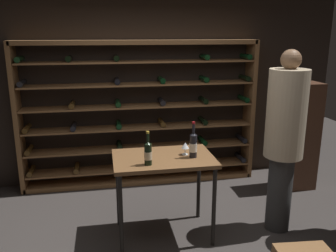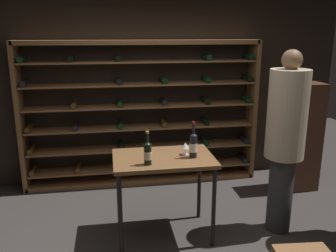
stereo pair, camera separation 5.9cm
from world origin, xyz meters
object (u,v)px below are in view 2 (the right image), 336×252
at_px(person_bystander_red_print, 285,135).
at_px(display_cabinet, 302,137).
at_px(wine_glass_stemmed_right, 185,146).
at_px(wine_bottle_amber_reserve, 148,153).
at_px(tasting_table, 163,166).
at_px(wine_bottle_black_capsule, 193,145).
at_px(wine_rack, 142,115).

bearing_deg(person_bystander_red_print, display_cabinet, -118.81).
relative_size(display_cabinet, wine_glass_stemmed_right, 11.12).
bearing_deg(person_bystander_red_print, wine_bottle_amber_reserve, 13.40).
height_order(tasting_table, person_bystander_red_print, person_bystander_red_print).
bearing_deg(tasting_table, wine_glass_stemmed_right, 6.35).
relative_size(tasting_table, wine_bottle_amber_reserve, 3.06).
xyz_separation_m(person_bystander_red_print, wine_glass_stemmed_right, (-1.05, 0.13, -0.11)).
relative_size(tasting_table, wine_bottle_black_capsule, 2.75).
bearing_deg(wine_glass_stemmed_right, tasting_table, -173.65).
relative_size(wine_bottle_amber_reserve, wine_glass_stemmed_right, 2.52).
distance_m(wine_rack, tasting_table, 1.49).
distance_m(wine_bottle_amber_reserve, wine_glass_stemmed_right, 0.48).
bearing_deg(wine_bottle_amber_reserve, wine_bottle_black_capsule, 15.09).
bearing_deg(wine_bottle_amber_reserve, person_bystander_red_print, 3.71).
bearing_deg(wine_bottle_black_capsule, person_bystander_red_print, -2.04).
xyz_separation_m(person_bystander_red_print, wine_bottle_amber_reserve, (-1.47, -0.10, -0.09)).
relative_size(wine_rack, person_bystander_red_print, 1.68).
xyz_separation_m(tasting_table, wine_bottle_black_capsule, (0.30, -0.07, 0.24)).
xyz_separation_m(tasting_table, wine_glass_stemmed_right, (0.24, 0.03, 0.20)).
height_order(display_cabinet, wine_bottle_black_capsule, display_cabinet).
height_order(wine_bottle_amber_reserve, wine_bottle_black_capsule, wine_bottle_black_capsule).
distance_m(wine_rack, person_bystander_red_print, 2.08).
distance_m(display_cabinet, wine_glass_stemmed_right, 2.06).
height_order(person_bystander_red_print, wine_glass_stemmed_right, person_bystander_red_print).
bearing_deg(tasting_table, wine_bottle_amber_reserve, -133.04).
distance_m(wine_rack, wine_glass_stemmed_right, 1.48).
xyz_separation_m(person_bystander_red_print, display_cabinet, (0.80, 1.00, -0.36)).
relative_size(person_bystander_red_print, wine_bottle_amber_reserve, 5.86).
height_order(display_cabinet, wine_glass_stemmed_right, display_cabinet).
height_order(wine_rack, wine_bottle_black_capsule, wine_rack).
bearing_deg(tasting_table, display_cabinet, 23.34).
height_order(wine_rack, tasting_table, wine_rack).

